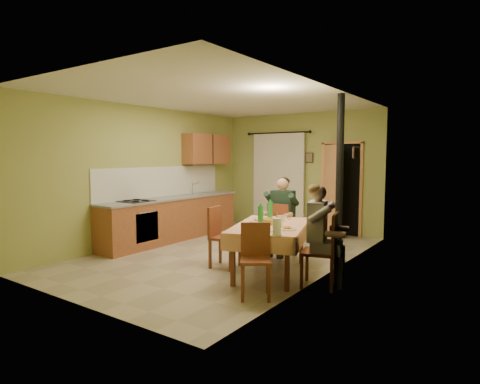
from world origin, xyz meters
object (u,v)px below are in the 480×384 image
Objects in this scene: chair_right at (320,266)px; stove_flue at (339,202)px; man_right at (320,223)px; chair_far at (281,240)px; man_far at (282,208)px; dining_table at (270,249)px; chair_left at (224,249)px; chair_near at (256,275)px.

chair_right is 1.52m from stove_flue.
man_right reaches higher than chair_right.
man_far reaches higher than chair_far.
chair_right is 1.81m from man_far.
chair_right is at bearing -90.00° from man_right.
stove_flue reaches higher than dining_table.
man_right reaches higher than dining_table.
man_far is 1.00× the size of man_right.
chair_left is at bearing -138.22° from stove_flue.
chair_right is at bearing -27.28° from dining_table.
chair_near is at bearing -73.47° from man_far.
chair_far is 2.15m from chair_near.
chair_right is (0.87, -0.13, -0.09)m from dining_table.
man_right is (1.23, -1.16, 0.59)m from chair_far.
dining_table is at bearing -73.44° from chair_far.
chair_near is 0.68× the size of man_right.
stove_flue reaches higher than chair_left.
chair_left is (-0.81, -0.10, -0.09)m from dining_table.
man_far reaches higher than dining_table.
man_far is at bearing -103.42° from chair_near.
chair_near is at bearing -96.71° from stove_flue.
chair_near is at bearing -73.36° from chair_far.
man_far is at bearing -172.36° from stove_flue.
chair_right is 0.59m from man_right.
chair_near is at bearing 41.95° from chair_left.
man_far is at bearing 148.52° from chair_left.
man_far is at bearing 31.48° from man_right.
dining_table is 1.10m from chair_far.
chair_far is 1.79m from man_right.
chair_far is at bearing -171.59° from stove_flue.
chair_near is 0.92× the size of chair_right.
stove_flue reaches higher than chair_near.
chair_right reaches higher than chair_left.
chair_far is at bearing -90.00° from man_far.
man_right is (0.85, -0.14, 0.50)m from dining_table.
chair_near is at bearing 134.81° from chair_right.
man_far reaches higher than chair_left.
stove_flue is (0.25, 2.16, 0.74)m from chair_near.
man_far is (-0.00, 0.01, 0.59)m from chair_far.
chair_right is 0.74× the size of man_far.
stove_flue reaches higher than man_right.
stove_flue reaches higher than chair_far.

